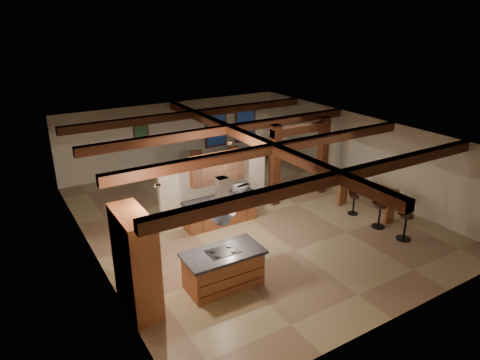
% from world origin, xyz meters
% --- Properties ---
extents(ground, '(12.00, 12.00, 0.00)m').
position_xyz_m(ground, '(0.00, 0.00, 0.00)').
color(ground, tan).
rests_on(ground, ground).
extents(room_walls, '(12.00, 12.00, 12.00)m').
position_xyz_m(room_walls, '(0.00, 0.00, 1.78)').
color(room_walls, beige).
rests_on(room_walls, ground).
extents(ceiling_beams, '(10.00, 12.00, 0.28)m').
position_xyz_m(ceiling_beams, '(0.00, 0.00, 2.76)').
color(ceiling_beams, '#441F11').
rests_on(ceiling_beams, room_walls).
extents(timber_posts, '(2.50, 0.30, 2.90)m').
position_xyz_m(timber_posts, '(2.50, 0.50, 1.76)').
color(timber_posts, '#441F11').
rests_on(timber_posts, ground).
extents(partition_wall, '(3.80, 0.18, 2.20)m').
position_xyz_m(partition_wall, '(-1.00, 0.50, 1.10)').
color(partition_wall, beige).
rests_on(partition_wall, ground).
extents(pantry_cabinet, '(0.67, 1.60, 2.40)m').
position_xyz_m(pantry_cabinet, '(-4.67, -2.60, 1.20)').
color(pantry_cabinet, brown).
rests_on(pantry_cabinet, ground).
extents(back_counter, '(2.50, 0.66, 0.94)m').
position_xyz_m(back_counter, '(-1.00, 0.11, 0.48)').
color(back_counter, brown).
rests_on(back_counter, ground).
extents(upper_display_cabinet, '(1.80, 0.36, 0.95)m').
position_xyz_m(upper_display_cabinet, '(-1.00, 0.31, 1.85)').
color(upper_display_cabinet, brown).
rests_on(upper_display_cabinet, partition_wall).
extents(range_hood, '(1.10, 1.10, 1.40)m').
position_xyz_m(range_hood, '(-2.60, -2.91, 1.78)').
color(range_hood, silver).
rests_on(range_hood, room_walls).
extents(back_windows, '(2.70, 0.07, 1.70)m').
position_xyz_m(back_windows, '(2.80, 5.93, 1.50)').
color(back_windows, '#441F11').
rests_on(back_windows, room_walls).
extents(framed_art, '(0.65, 0.05, 0.85)m').
position_xyz_m(framed_art, '(-1.50, 5.94, 1.70)').
color(framed_art, '#441F11').
rests_on(framed_art, room_walls).
extents(recessed_cans, '(3.16, 2.46, 0.03)m').
position_xyz_m(recessed_cans, '(-2.53, -1.93, 2.87)').
color(recessed_cans, silver).
rests_on(recessed_cans, room_walls).
extents(kitchen_island, '(2.00, 1.09, 0.98)m').
position_xyz_m(kitchen_island, '(-2.60, -2.91, 0.49)').
color(kitchen_island, brown).
rests_on(kitchen_island, ground).
extents(dining_table, '(1.88, 1.05, 0.66)m').
position_xyz_m(dining_table, '(0.68, 3.30, 0.33)').
color(dining_table, '#37160D').
rests_on(dining_table, ground).
extents(sofa, '(2.33, 1.30, 0.64)m').
position_xyz_m(sofa, '(2.74, 5.22, 0.32)').
color(sofa, black).
rests_on(sofa, ground).
extents(microwave, '(0.53, 0.40, 0.27)m').
position_xyz_m(microwave, '(-0.22, 0.11, 1.07)').
color(microwave, '#BBBBC0').
rests_on(microwave, back_counter).
extents(bar_counter, '(0.86, 2.12, 1.08)m').
position_xyz_m(bar_counter, '(3.60, -1.74, 0.73)').
color(bar_counter, brown).
rests_on(bar_counter, ground).
extents(side_table, '(0.58, 0.58, 0.57)m').
position_xyz_m(side_table, '(4.19, 5.33, 0.28)').
color(side_table, '#441F11').
rests_on(side_table, ground).
extents(table_lamp, '(0.26, 0.26, 0.31)m').
position_xyz_m(table_lamp, '(4.19, 5.33, 0.78)').
color(table_lamp, black).
rests_on(table_lamp, side_table).
extents(bar_stool_a, '(0.44, 0.46, 1.24)m').
position_xyz_m(bar_stool_a, '(3.21, -3.65, 0.63)').
color(bar_stool_a, black).
rests_on(bar_stool_a, ground).
extents(bar_stool_b, '(0.42, 0.42, 1.21)m').
position_xyz_m(bar_stool_b, '(3.18, -2.70, 0.62)').
color(bar_stool_b, black).
rests_on(bar_stool_b, ground).
extents(bar_stool_c, '(0.38, 0.39, 1.01)m').
position_xyz_m(bar_stool_c, '(3.21, -1.58, 0.51)').
color(bar_stool_c, black).
rests_on(bar_stool_c, ground).
extents(dining_chairs, '(2.38, 2.38, 1.31)m').
position_xyz_m(dining_chairs, '(0.68, 3.30, 0.67)').
color(dining_chairs, '#441F11').
rests_on(dining_chairs, ground).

